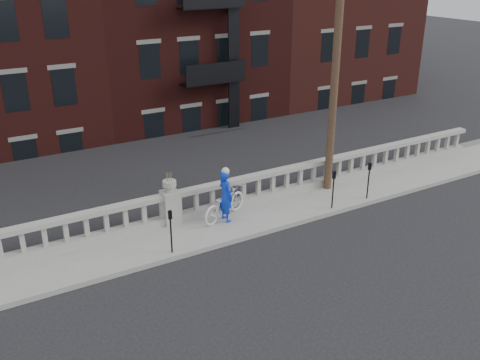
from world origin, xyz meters
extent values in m
plane|color=black|center=(0.00, 0.00, 0.00)|extent=(120.00, 120.00, 0.00)
cube|color=gray|center=(0.00, 3.00, 0.07)|extent=(32.00, 2.20, 0.15)
cube|color=gray|center=(0.00, 3.95, 0.28)|extent=(28.00, 0.34, 0.25)
cube|color=gray|center=(0.00, 3.95, 1.10)|extent=(28.00, 0.34, 0.16)
cube|color=gray|center=(0.00, 3.95, 0.70)|extent=(0.55, 0.55, 1.10)
cylinder|color=gray|center=(0.00, 3.95, 1.35)|extent=(0.24, 0.24, 0.20)
cylinder|color=gray|center=(0.00, 3.95, 1.53)|extent=(0.44, 0.44, 0.18)
cube|color=#605E59|center=(0.00, 4.30, -2.42)|extent=(36.00, 0.50, 5.15)
cube|color=black|center=(0.00, 25.95, -5.25)|extent=(80.00, 44.00, 0.50)
cube|color=#595651|center=(-2.00, 8.45, -3.00)|extent=(16.00, 7.00, 4.00)
cube|color=#595651|center=(22.00, 32.95, 4.00)|extent=(14.00, 14.00, 18.00)
cube|color=#39110F|center=(6.00, 19.95, 2.75)|extent=(10.00, 14.00, 15.50)
cube|color=#4F1D18|center=(16.00, 19.95, 1.00)|extent=(10.00, 14.00, 12.00)
cylinder|color=#422D1E|center=(6.20, 3.60, 5.15)|extent=(0.28, 0.28, 10.00)
cylinder|color=black|center=(-0.76, 2.15, 0.70)|extent=(0.05, 0.05, 1.10)
cube|color=black|center=(-0.76, 2.15, 1.38)|extent=(0.10, 0.08, 0.26)
cube|color=black|center=(-0.76, 2.10, 1.42)|extent=(0.06, 0.01, 0.08)
cylinder|color=black|center=(5.24, 2.15, 0.70)|extent=(0.05, 0.05, 1.10)
cube|color=black|center=(5.24, 2.15, 1.38)|extent=(0.10, 0.08, 0.26)
cube|color=black|center=(5.24, 2.10, 1.42)|extent=(0.06, 0.01, 0.08)
cylinder|color=black|center=(6.84, 2.15, 0.70)|extent=(0.05, 0.05, 1.10)
cube|color=black|center=(6.84, 2.15, 1.38)|extent=(0.10, 0.08, 0.26)
cube|color=black|center=(6.84, 2.10, 1.42)|extent=(0.06, 0.01, 0.08)
imported|color=silver|center=(1.67, 3.39, 0.68)|extent=(2.15, 1.48, 1.07)
imported|color=#0D32CF|center=(1.62, 3.19, 1.03)|extent=(0.46, 0.67, 1.76)
camera|label=1|loc=(-5.89, -10.69, 8.21)|focal=40.00mm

